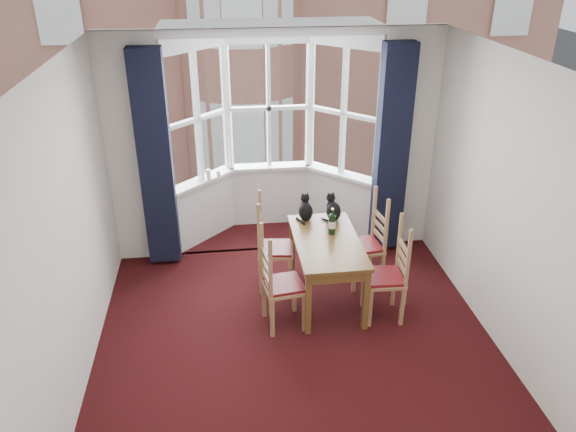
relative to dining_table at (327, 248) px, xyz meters
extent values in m
plane|color=black|center=(-0.44, -1.01, -0.65)|extent=(4.50, 4.50, 0.00)
plane|color=white|center=(-0.44, -1.01, 2.15)|extent=(4.50, 4.50, 0.00)
plane|color=silver|center=(-2.44, -1.01, 0.75)|extent=(0.00, 4.50, 4.50)
plane|color=silver|center=(1.56, -1.01, 0.75)|extent=(0.00, 4.50, 4.50)
cube|color=silver|center=(-2.09, 1.24, 0.75)|extent=(0.70, 0.12, 2.80)
cube|color=silver|center=(1.21, 1.24, 0.75)|extent=(0.70, 0.12, 2.80)
cube|color=black|center=(-1.86, 1.06, 0.70)|extent=(0.38, 0.22, 2.60)
cube|color=black|center=(0.98, 1.06, 0.70)|extent=(0.38, 0.22, 2.60)
cube|color=brown|center=(0.00, 0.00, 0.08)|extent=(0.71, 1.31, 0.04)
cube|color=brown|center=(-0.30, -0.61, -0.29)|extent=(0.06, 0.06, 0.71)
cube|color=brown|center=(-0.30, 0.60, -0.29)|extent=(0.06, 0.06, 0.71)
cube|color=brown|center=(0.30, -0.60, -0.29)|extent=(0.06, 0.06, 0.71)
cube|color=brown|center=(0.30, 0.61, -0.29)|extent=(0.06, 0.06, 0.71)
cube|color=#A1774E|center=(-0.53, -0.41, -0.17)|extent=(0.46, 0.48, 0.06)
cube|color=maroon|center=(-0.53, -0.41, -0.15)|extent=(0.41, 0.43, 0.03)
cube|color=#A1774E|center=(-0.53, 0.34, -0.17)|extent=(0.45, 0.46, 0.06)
cube|color=maroon|center=(-0.53, 0.34, -0.15)|extent=(0.40, 0.42, 0.03)
cube|color=#A1774E|center=(0.54, -0.40, -0.17)|extent=(0.42, 0.44, 0.06)
cube|color=maroon|center=(0.54, -0.40, -0.15)|extent=(0.38, 0.40, 0.03)
cube|color=#A1774E|center=(0.49, 0.28, -0.17)|extent=(0.45, 0.47, 0.06)
cube|color=maroon|center=(0.49, 0.28, -0.15)|extent=(0.41, 0.42, 0.03)
ellipsoid|color=black|center=(-0.16, 0.52, 0.20)|extent=(0.17, 0.22, 0.21)
sphere|color=black|center=(-0.15, 0.59, 0.34)|extent=(0.10, 0.10, 0.10)
cone|color=black|center=(-0.18, 0.59, 0.39)|extent=(0.04, 0.04, 0.05)
cone|color=black|center=(-0.13, 0.59, 0.39)|extent=(0.04, 0.04, 0.05)
ellipsoid|color=black|center=(0.16, 0.48, 0.21)|extent=(0.22, 0.26, 0.22)
sphere|color=black|center=(0.14, 0.55, 0.35)|extent=(0.13, 0.13, 0.10)
cone|color=black|center=(0.11, 0.55, 0.40)|extent=(0.05, 0.05, 0.05)
cone|color=black|center=(0.17, 0.56, 0.40)|extent=(0.05, 0.05, 0.05)
cylinder|color=black|center=(0.08, 0.14, 0.21)|extent=(0.08, 0.08, 0.22)
sphere|color=black|center=(0.08, 0.14, 0.32)|extent=(0.07, 0.07, 0.07)
cylinder|color=black|center=(0.08, 0.14, 0.36)|extent=(0.03, 0.03, 0.09)
cylinder|color=gold|center=(0.08, 0.14, 0.40)|extent=(0.03, 0.03, 0.02)
cylinder|color=silver|center=(0.08, 0.14, 0.22)|extent=(0.08, 0.08, 0.08)
cylinder|color=white|center=(-1.27, 1.59, 0.29)|extent=(0.06, 0.06, 0.13)
cylinder|color=white|center=(-1.14, 1.62, 0.27)|extent=(0.06, 0.06, 0.10)
plane|color=#333335|center=(-0.44, 31.24, -6.65)|extent=(80.00, 80.00, 0.00)
cube|color=#AC6C58|center=(-0.44, 13.24, 0.35)|extent=(18.00, 6.00, 14.00)
cylinder|color=#AC6C58|center=(-0.44, 10.24, 0.35)|extent=(3.20, 3.20, 14.00)
camera|label=1|loc=(-1.08, -5.23, 3.05)|focal=35.00mm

